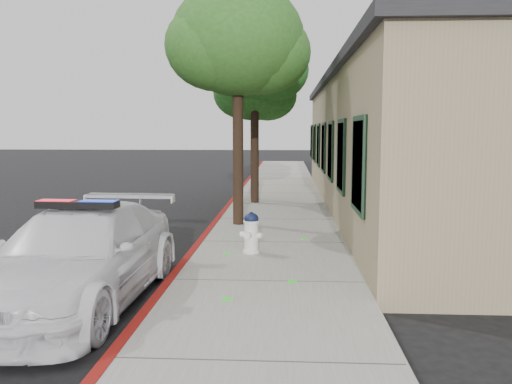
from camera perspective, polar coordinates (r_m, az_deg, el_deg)
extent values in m
plane|color=black|center=(8.94, -9.48, -10.03)|extent=(120.00, 120.00, 0.00)
cube|color=gray|center=(11.62, 1.58, -5.67)|extent=(3.20, 60.00, 0.15)
cube|color=maroon|center=(11.76, -5.97, -5.52)|extent=(0.14, 60.00, 0.16)
cube|color=#8C755C|center=(18.00, 18.71, 4.53)|extent=(7.00, 20.00, 4.00)
cube|color=black|center=(18.06, 18.96, 11.26)|extent=(7.30, 20.30, 0.24)
cube|color=black|center=(9.45, 10.82, 2.88)|extent=(0.08, 1.48, 1.68)
cube|color=black|center=(12.43, 9.02, 3.78)|extent=(0.08, 1.48, 1.68)
cube|color=black|center=(15.41, 7.92, 4.33)|extent=(0.08, 1.48, 1.68)
cube|color=black|center=(18.40, 7.17, 4.71)|extent=(0.08, 1.48, 1.68)
cube|color=black|center=(21.39, 6.63, 4.97)|extent=(0.08, 1.48, 1.68)
cube|color=black|center=(24.39, 6.23, 5.17)|extent=(0.08, 1.48, 1.68)
cube|color=black|center=(27.38, 5.91, 5.33)|extent=(0.08, 1.48, 1.68)
imported|color=silver|center=(8.34, -18.19, -6.47)|extent=(2.18, 4.94, 1.41)
cube|color=black|center=(8.21, -18.39, -1.25)|extent=(1.21, 0.33, 0.10)
cube|color=red|center=(8.34, -20.39, -1.17)|extent=(0.53, 0.26, 0.11)
cube|color=#0B26C5|center=(8.08, -16.31, -1.26)|extent=(0.53, 0.26, 0.11)
cylinder|color=white|center=(10.60, -0.50, -6.29)|extent=(0.33, 0.33, 0.06)
cylinder|color=white|center=(10.54, -0.50, -4.70)|extent=(0.28, 0.28, 0.54)
cylinder|color=white|center=(10.48, -0.50, -3.14)|extent=(0.31, 0.31, 0.04)
ellipsoid|color=black|center=(10.47, -0.50, -2.82)|extent=(0.29, 0.29, 0.21)
cylinder|color=black|center=(10.46, -0.50, -2.30)|extent=(0.07, 0.07, 0.06)
cylinder|color=white|center=(10.59, -1.34, -4.50)|extent=(0.15, 0.14, 0.11)
cylinder|color=white|center=(10.47, 0.35, -4.63)|extent=(0.15, 0.14, 0.11)
cylinder|color=white|center=(10.37, -0.85, -4.63)|extent=(0.17, 0.16, 0.14)
cylinder|color=black|center=(13.59, -1.92, 4.31)|extent=(0.27, 0.27, 3.70)
ellipsoid|color=#274C17|center=(13.77, -1.96, 15.93)|extent=(3.29, 3.29, 2.80)
ellipsoid|color=#274C17|center=(13.83, 0.57, 14.60)|extent=(2.47, 2.47, 2.10)
ellipsoid|color=#274C17|center=(13.61, -4.13, 15.15)|extent=(2.57, 2.57, 2.18)
cylinder|color=black|center=(17.69, -0.13, 4.90)|extent=(0.26, 0.26, 3.73)
ellipsoid|color=#1F4D18|center=(17.82, -0.13, 13.86)|extent=(3.13, 3.13, 2.66)
ellipsoid|color=#1F4D18|center=(17.89, 1.49, 12.85)|extent=(2.52, 2.52, 2.14)
ellipsoid|color=#1F4D18|center=(17.79, -1.62, 13.21)|extent=(2.42, 2.42, 2.06)
cylinder|color=black|center=(18.46, -0.24, 3.87)|extent=(0.22, 0.22, 3.03)
ellipsoid|color=#174A19|center=(18.49, -0.24, 10.99)|extent=(2.59, 2.59, 2.21)
ellipsoid|color=#174A19|center=(18.49, 1.23, 10.18)|extent=(1.99, 1.99, 1.69)
ellipsoid|color=#174A19|center=(18.33, -1.30, 10.48)|extent=(2.08, 2.08, 1.76)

